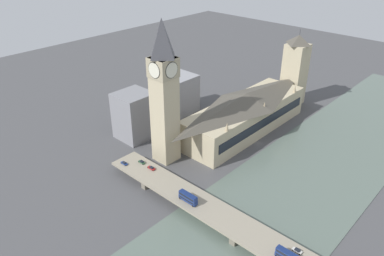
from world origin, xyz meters
name	(u,v)px	position (x,y,z in m)	size (l,w,h in m)	color
ground_plane	(260,144)	(0.00, 0.00, 0.00)	(600.00, 600.00, 0.00)	#4C4C4F
river_water	(318,168)	(-39.70, 0.00, 0.15)	(67.39, 360.00, 0.30)	slate
parliament_hall	(246,112)	(17.60, -8.00, 13.48)	(29.65, 99.86, 27.16)	#C1B28E
clock_tower	(164,90)	(31.11, 51.90, 43.72)	(13.16, 13.16, 82.39)	#C1B28E
victoria_tower	(295,70)	(17.65, -69.40, 26.59)	(14.94, 14.94, 57.19)	#C1B28E
road_bridge	(242,229)	(-39.70, 73.97, 4.76)	(166.79, 16.19, 5.80)	gray
double_decker_bus_mid	(188,197)	(-10.60, 77.34, 8.39)	(10.33, 2.63, 4.71)	navy
double_decker_bus_rear	(288,256)	(-63.91, 77.07, 8.50)	(10.33, 2.54, 4.91)	navy
car_northbound_mid	(297,250)	(-64.31, 70.08, 6.48)	(4.13, 1.74, 1.38)	silver
car_southbound_lead	(124,163)	(37.32, 78.08, 6.45)	(4.47, 1.74, 1.30)	navy
car_southbound_mid	(151,168)	(22.75, 70.96, 6.46)	(4.79, 1.85, 1.32)	maroon
car_southbound_tail	(142,162)	(31.09, 70.73, 6.47)	(4.33, 1.76, 1.35)	#2D5638
city_block_west	(134,115)	(64.92, 47.27, 15.30)	(20.95, 21.54, 30.60)	gray
city_block_center	(179,94)	(71.11, 0.82, 13.94)	(21.45, 22.99, 27.87)	#939399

